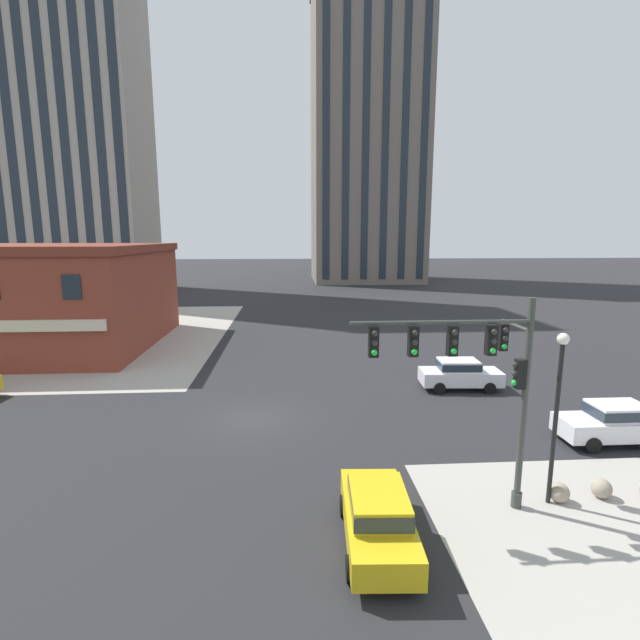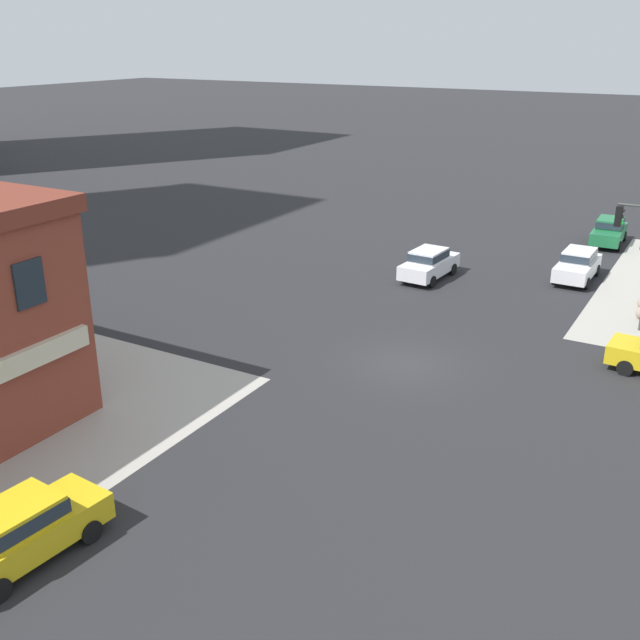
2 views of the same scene
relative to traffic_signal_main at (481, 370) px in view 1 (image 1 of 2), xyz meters
name	(u,v)px [view 1 (image 1 of 2)]	position (x,y,z in m)	size (l,w,h in m)	color
ground_plane	(253,418)	(-7.53, 7.73, -4.48)	(320.00, 320.00, 0.00)	#262628
sidewalk_far_corner	(39,335)	(-27.53, 27.73, -4.48)	(32.00, 32.00, 0.02)	#A8A399
traffic_signal_main	(481,370)	(0.00, 0.00, 0.00)	(5.51, 2.09, 6.67)	#383D38
bollard_sphere_curb_a	(559,492)	(2.84, 0.04, -4.16)	(0.63, 0.63, 0.63)	gray
bollard_sphere_curb_b	(601,488)	(4.36, 0.19, -4.16)	(0.63, 0.63, 0.63)	gray
street_lamp_corner_near	(558,399)	(2.47, 0.01, -1.00)	(0.36, 0.36, 5.56)	black
car_main_northbound_near	(460,373)	(3.67, 11.27, -3.56)	(4.50, 2.10, 1.68)	silver
car_cross_westbound	(615,422)	(7.55, 4.10, -3.56)	(4.41, 1.91, 1.68)	silver
car_parked_curb	(378,515)	(-3.40, -1.72, -3.56)	(2.07, 4.49, 1.68)	gold
storefront_block_near_corner	(27,296)	(-26.03, 23.80, -0.55)	(19.38, 16.58, 7.84)	brown
residential_tower_skyline_right	(367,134)	(8.80, 77.23, 22.75)	(20.29, 19.35, 54.40)	#70665B
residential_tower_skyline_left	(72,67)	(-36.98, 61.75, 28.20)	(19.16, 14.47, 65.32)	#9E998E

